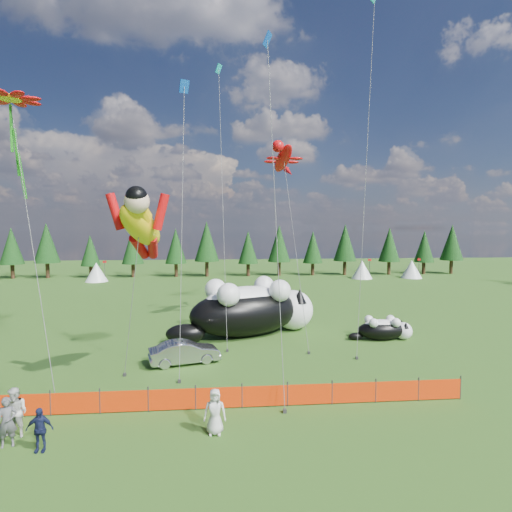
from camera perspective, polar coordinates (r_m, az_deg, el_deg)
The scene contains 18 objects.
ground at distance 21.33m, azimuth -5.28°, elevation -17.52°, with size 160.00×160.00×0.00m, color #10370A.
safety_fence at distance 18.37m, azimuth -5.32°, elevation -19.49°, with size 22.06×0.06×1.10m.
tree_line at distance 64.96m, azimuth -5.20°, elevation 0.61°, with size 90.00×4.00×8.00m, color black, non-canonical shape.
festival_tents at distance 61.17m, azimuth 5.18°, elevation -2.04°, with size 50.00×3.20×2.80m, color white, non-canonical shape.
cat_large at distance 29.45m, azimuth -0.51°, elevation -7.48°, with size 10.98×6.83×4.13m.
cat_small at distance 29.81m, azimuth 17.85°, elevation -9.86°, with size 4.54×1.69×1.64m.
car at distance 24.05m, azimuth -10.16°, elevation -13.38°, with size 1.40×4.03×1.33m, color #AEAEB3.
spectator_a at distance 17.83m, azimuth -32.00°, elevation -19.48°, with size 0.65×0.43×1.79m, color #4F4E53.
spectator_b at distance 18.36m, azimuth -31.15°, elevation -18.62°, with size 0.91×0.54×1.87m, color beige.
spectator_c at distance 17.01m, azimuth -28.53°, elevation -20.95°, with size 0.92×0.47×1.56m, color #161C3D.
spectator_e at distance 16.31m, azimuth -5.90°, elevation -21.24°, with size 0.85×0.55×1.74m, color beige.
superhero_kite at distance 20.27m, azimuth -16.11°, elevation 4.13°, with size 4.92×5.21×10.04m.
gecko_kite at distance 33.05m, azimuth 3.89°, elevation 13.67°, with size 3.42×11.43×15.62m.
flower_kite at distance 23.06m, azimuth -31.66°, elevation 18.24°, with size 4.75×4.92×14.35m.
diamond_kite_a at distance 26.52m, azimuth -10.24°, elevation 21.33°, with size 1.09×5.89×17.61m.
diamond_kite_b at distance 33.73m, azimuth 16.51°, elevation 30.62°, with size 3.40×6.28×25.28m.
diamond_kite_c at distance 21.40m, azimuth 1.79°, elevation 26.03°, with size 0.68×4.26×17.72m.
diamond_kite_d at distance 35.11m, azimuth -5.29°, elevation 23.33°, with size 0.88×9.41×22.50m.
Camera 1 is at (0.10, -19.85, 7.82)m, focal length 28.00 mm.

